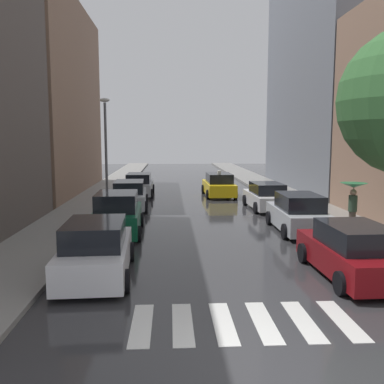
% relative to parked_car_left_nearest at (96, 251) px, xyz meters
% --- Properties ---
extents(ground_plane, '(28.00, 72.00, 0.04)m').
position_rel_parked_car_left_nearest_xyz_m(ground_plane, '(3.79, 18.70, -0.81)').
color(ground_plane, '#313134').
extents(sidewalk_left, '(3.00, 72.00, 0.15)m').
position_rel_parked_car_left_nearest_xyz_m(sidewalk_left, '(-2.71, 18.70, -0.72)').
color(sidewalk_left, gray).
rests_on(sidewalk_left, ground).
extents(sidewalk_right, '(3.00, 72.00, 0.15)m').
position_rel_parked_car_left_nearest_xyz_m(sidewalk_right, '(10.29, 18.70, -0.72)').
color(sidewalk_right, gray).
rests_on(sidewalk_right, ground).
extents(crosswalk_stripes, '(4.95, 2.20, 0.01)m').
position_rel_parked_car_left_nearest_xyz_m(crosswalk_stripes, '(3.79, -3.33, -0.79)').
color(crosswalk_stripes, silver).
rests_on(crosswalk_stripes, ground).
extents(building_left_mid, '(6.00, 16.38, 13.78)m').
position_rel_parked_car_left_nearest_xyz_m(building_left_mid, '(-7.21, 19.82, 6.10)').
color(building_left_mid, '#8C6B56').
rests_on(building_left_mid, ground).
extents(building_right_mid, '(6.00, 17.06, 25.95)m').
position_rel_parked_car_left_nearest_xyz_m(building_right_mid, '(14.79, 21.32, 12.19)').
color(building_right_mid, slate).
rests_on(building_right_mid, ground).
extents(parked_car_left_nearest, '(2.23, 4.51, 1.70)m').
position_rel_parked_car_left_nearest_xyz_m(parked_car_left_nearest, '(0.00, 0.00, 0.00)').
color(parked_car_left_nearest, silver).
rests_on(parked_car_left_nearest, ground).
extents(parked_car_left_second, '(2.18, 4.33, 1.81)m').
position_rel_parked_car_left_nearest_xyz_m(parked_car_left_second, '(-0.05, 5.53, 0.05)').
color(parked_car_left_second, '#0C4C2D').
rests_on(parked_car_left_second, ground).
extents(parked_car_left_third, '(2.19, 4.64, 1.63)m').
position_rel_parked_car_left_nearest_xyz_m(parked_car_left_third, '(-0.16, 12.15, -0.03)').
color(parked_car_left_third, '#B2B7BF').
rests_on(parked_car_left_third, ground).
extents(parked_car_left_fourth, '(2.05, 4.42, 1.60)m').
position_rel_parked_car_left_nearest_xyz_m(parked_car_left_fourth, '(-0.01, 17.76, -0.04)').
color(parked_car_left_fourth, '#B2B7BF').
rests_on(parked_car_left_fourth, ground).
extents(parked_car_right_nearest, '(2.16, 4.48, 1.60)m').
position_rel_parked_car_left_nearest_xyz_m(parked_car_right_nearest, '(7.52, -0.40, -0.04)').
color(parked_car_right_nearest, maroon).
rests_on(parked_car_right_nearest, ground).
extents(parked_car_right_second, '(2.09, 4.45, 1.68)m').
position_rel_parked_car_left_nearest_xyz_m(parked_car_right_second, '(7.75, 5.70, -0.01)').
color(parked_car_right_second, '#B2B7BF').
rests_on(parked_car_right_second, ground).
extents(parked_car_right_third, '(2.13, 4.45, 1.53)m').
position_rel_parked_car_left_nearest_xyz_m(parked_car_right_third, '(7.69, 11.58, -0.07)').
color(parked_car_right_third, silver).
rests_on(parked_car_right_third, ground).
extents(taxi_midroad, '(2.16, 4.68, 1.81)m').
position_rel_parked_car_left_nearest_xyz_m(taxi_midroad, '(5.60, 17.18, -0.03)').
color(taxi_midroad, yellow).
rests_on(taxi_midroad, ground).
extents(pedestrian_foreground, '(1.09, 1.09, 2.06)m').
position_rel_parked_car_left_nearest_xyz_m(pedestrian_foreground, '(9.85, 4.98, 0.89)').
color(pedestrian_foreground, brown).
rests_on(pedestrian_foreground, sidewalk_right).
extents(lamp_post_left, '(0.60, 0.28, 6.33)m').
position_rel_parked_car_left_nearest_xyz_m(lamp_post_left, '(-1.76, 14.36, 3.05)').
color(lamp_post_left, '#595B60').
rests_on(lamp_post_left, sidewalk_left).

